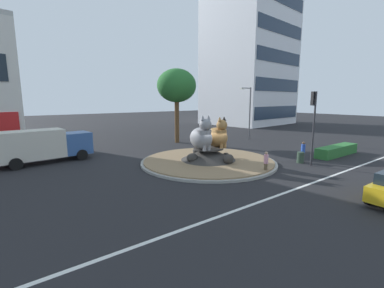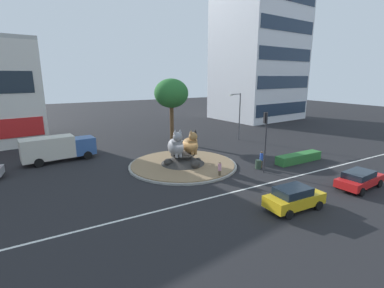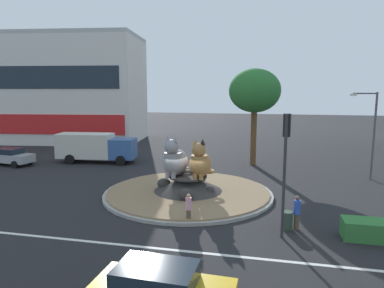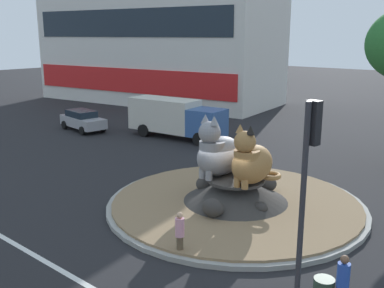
{
  "view_description": "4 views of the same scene",
  "coord_description": "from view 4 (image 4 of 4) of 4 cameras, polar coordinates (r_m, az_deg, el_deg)",
  "views": [
    {
      "loc": [
        -13.8,
        -16.11,
        5.2
      ],
      "look_at": [
        -1.79,
        -0.16,
        1.78
      ],
      "focal_mm": 24.66,
      "sensor_mm": 36.0,
      "label": 1
    },
    {
      "loc": [
        -12.98,
        -24.47,
        9.0
      ],
      "look_at": [
        1.3,
        0.37,
        2.07
      ],
      "focal_mm": 26.39,
      "sensor_mm": 36.0,
      "label": 2
    },
    {
      "loc": [
        5.03,
        -21.56,
        6.8
      ],
      "look_at": [
        -0.04,
        1.34,
        3.15
      ],
      "focal_mm": 32.63,
      "sensor_mm": 36.0,
      "label": 3
    },
    {
      "loc": [
        10.28,
        -15.03,
        7.23
      ],
      "look_at": [
        -1.98,
        -0.55,
        2.56
      ],
      "focal_mm": 41.93,
      "sensor_mm": 36.0,
      "label": 4
    }
  ],
  "objects": [
    {
      "name": "traffic_light_mast",
      "position": [
        10.99,
        14.41,
        -3.89
      ],
      "size": [
        0.36,
        0.46,
        5.75
      ],
      "rotation": [
        0.0,
        0.0,
        1.4
      ],
      "color": "#2D2D33",
      "rests_on": "ground"
    },
    {
      "name": "cat_statue_grey",
      "position": [
        19.2,
        3.33,
        -1.19
      ],
      "size": [
        1.99,
        2.77,
        2.72
      ],
      "rotation": [
        0.0,
        0.0,
        -1.69
      ],
      "color": "gray",
      "rests_on": "roundabout_island"
    },
    {
      "name": "roundabout_island",
      "position": [
        19.45,
        5.53,
        -6.82
      ],
      "size": [
        11.0,
        11.0,
        1.27
      ],
      "color": "gray",
      "rests_on": "ground"
    },
    {
      "name": "parked_car_right",
      "position": [
        35.43,
        -13.73,
        2.99
      ],
      "size": [
        4.55,
        2.42,
        1.54
      ],
      "rotation": [
        0.0,
        0.0,
        -0.14
      ],
      "color": "#99999E",
      "rests_on": "ground"
    },
    {
      "name": "cat_statue_tabby",
      "position": [
        18.3,
        7.5,
        -2.26
      ],
      "size": [
        1.52,
        2.47,
        2.53
      ],
      "rotation": [
        0.0,
        0.0,
        -1.56
      ],
      "color": "#9E703D",
      "rests_on": "roundabout_island"
    },
    {
      "name": "lane_centreline",
      "position": [
        14.41,
        -13.81,
        -16.74
      ],
      "size": [
        112.0,
        0.2,
        0.01
      ],
      "primitive_type": "cube",
      "color": "silver",
      "rests_on": "ground"
    },
    {
      "name": "delivery_box_truck",
      "position": [
        31.86,
        -2.18,
        3.47
      ],
      "size": [
        7.49,
        2.97,
        2.74
      ],
      "rotation": [
        0.0,
        0.0,
        0.1
      ],
      "color": "#335693",
      "rests_on": "ground"
    },
    {
      "name": "pedestrian_blue_shirt",
      "position": [
        12.85,
        18.61,
        -16.45
      ],
      "size": [
        0.34,
        0.34,
        1.71
      ],
      "rotation": [
        0.0,
        0.0,
        2.3
      ],
      "color": "brown",
      "rests_on": "ground"
    },
    {
      "name": "ground_plane",
      "position": [
        19.59,
        5.52,
        -7.91
      ],
      "size": [
        160.0,
        160.0,
        0.0
      ],
      "primitive_type": "plane",
      "color": "black"
    },
    {
      "name": "shophouse_block",
      "position": [
        49.87,
        -4.4,
        13.43
      ],
      "size": [
        27.06,
        13.88,
        13.84
      ],
      "rotation": [
        0.0,
        0.0,
        0.13
      ],
      "color": "silver",
      "rests_on": "ground"
    },
    {
      "name": "pedestrian_pink_shirt",
      "position": [
        15.08,
        -1.56,
        -11.26
      ],
      "size": [
        0.31,
        0.31,
        1.58
      ],
      "rotation": [
        0.0,
        0.0,
        3.86
      ],
      "color": "brown",
      "rests_on": "ground"
    }
  ]
}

